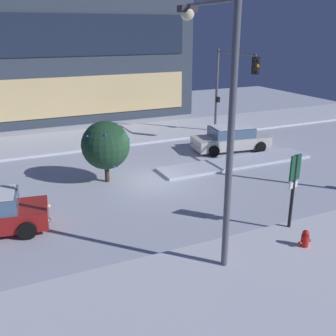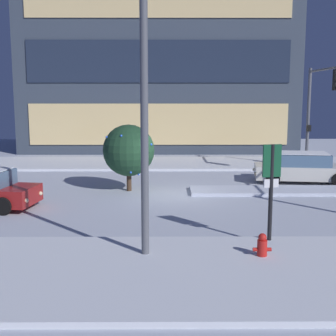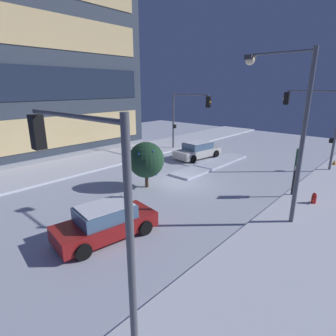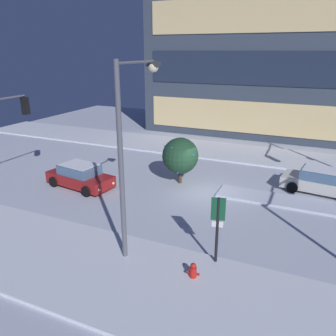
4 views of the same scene
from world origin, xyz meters
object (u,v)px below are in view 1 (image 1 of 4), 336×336
(decorated_tree_median, at_px, (106,145))
(car_far, at_px, (231,139))
(parking_info_sign, at_px, (294,183))
(street_lamp_arched, at_px, (217,99))
(fire_hydrant, at_px, (305,240))
(traffic_light_corner_far_right, at_px, (232,78))

(decorated_tree_median, bearing_deg, car_far, 13.27)
(car_far, distance_m, parking_info_sign, 10.42)
(decorated_tree_median, bearing_deg, street_lamp_arched, -82.00)
(fire_hydrant, relative_size, parking_info_sign, 0.25)
(street_lamp_arched, bearing_deg, car_far, -35.50)
(car_far, relative_size, street_lamp_arched, 0.62)
(traffic_light_corner_far_right, relative_size, street_lamp_arched, 0.74)
(car_far, distance_m, decorated_tree_median, 8.72)
(fire_hydrant, bearing_deg, street_lamp_arched, 161.29)
(fire_hydrant, bearing_deg, parking_info_sign, 69.84)
(traffic_light_corner_far_right, xyz_separation_m, fire_hydrant, (-5.74, -13.42, -3.65))
(street_lamp_arched, bearing_deg, fire_hydrant, -107.90)
(street_lamp_arched, relative_size, parking_info_sign, 2.71)
(parking_info_sign, distance_m, decorated_tree_median, 8.95)
(car_far, distance_m, fire_hydrant, 11.77)
(traffic_light_corner_far_right, height_order, decorated_tree_median, traffic_light_corner_far_right)
(street_lamp_arched, xyz_separation_m, parking_info_sign, (3.52, 0.29, -3.26))
(street_lamp_arched, relative_size, fire_hydrant, 10.65)
(traffic_light_corner_far_right, relative_size, decorated_tree_median, 1.94)
(car_far, height_order, traffic_light_corner_far_right, traffic_light_corner_far_right)
(fire_hydrant, distance_m, decorated_tree_median, 10.00)
(traffic_light_corner_far_right, height_order, fire_hydrant, traffic_light_corner_far_right)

